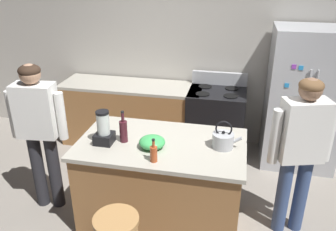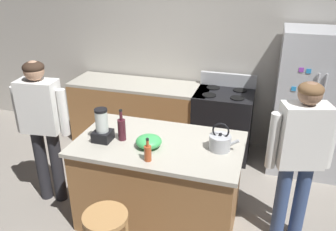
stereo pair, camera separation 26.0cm
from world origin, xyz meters
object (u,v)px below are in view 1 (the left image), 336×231
object	(u,v)px
person_by_sink_right	(301,145)
blender_appliance	(104,130)
kitchen_island	(162,182)
tea_kettle	(223,140)
stove_range	(216,121)
bottle_wine	(123,130)
mixing_bowl	(152,142)
person_by_island_left	(39,125)
refrigerator	(303,99)
bottle_cooking_sauce	(154,153)

from	to	relation	value
person_by_sink_right	blender_appliance	size ratio (longest dim) A/B	4.86
kitchen_island	tea_kettle	xyz separation A→B (m)	(0.58, 0.03, 0.53)
kitchen_island	person_by_sink_right	distance (m)	1.38
stove_range	bottle_wine	bearing A→B (deg)	-115.92
stove_range	mixing_bowl	bearing A→B (deg)	-106.10
stove_range	tea_kettle	distance (m)	1.59
person_by_island_left	blender_appliance	distance (m)	0.75
refrigerator	stove_range	distance (m)	1.17
stove_range	person_by_sink_right	bearing A→B (deg)	-58.42
person_by_sink_right	bottle_cooking_sauce	world-z (taller)	person_by_sink_right
stove_range	person_by_sink_right	xyz separation A→B (m)	(0.86, -1.41, 0.50)
bottle_cooking_sauce	mixing_bowl	world-z (taller)	bottle_cooking_sauce
kitchen_island	tea_kettle	size ratio (longest dim) A/B	5.81
stove_range	person_by_island_left	distance (m)	2.35
refrigerator	bottle_wine	xyz separation A→B (m)	(-1.85, -1.55, 0.13)
mixing_bowl	bottle_wine	bearing A→B (deg)	168.84
kitchen_island	bottle_cooking_sauce	size ratio (longest dim) A/B	7.41
bottle_wine	tea_kettle	bearing A→B (deg)	5.21
refrigerator	person_by_island_left	bearing A→B (deg)	-150.91
stove_range	blender_appliance	size ratio (longest dim) A/B	3.30
kitchen_island	mixing_bowl	xyz separation A→B (m)	(-0.06, -0.11, 0.51)
kitchen_island	blender_appliance	distance (m)	0.80
bottle_cooking_sauce	tea_kettle	distance (m)	0.68
bottle_cooking_sauce	mixing_bowl	size ratio (longest dim) A/B	0.88
stove_range	person_by_island_left	xyz separation A→B (m)	(-1.68, -1.56, 0.51)
mixing_bowl	stove_range	bearing A→B (deg)	73.90
person_by_island_left	tea_kettle	distance (m)	1.85
bottle_wine	person_by_sink_right	bearing A→B (deg)	6.00
bottle_wine	mixing_bowl	bearing A→B (deg)	-11.16
bottle_wine	mixing_bowl	distance (m)	0.31
kitchen_island	mixing_bowl	distance (m)	0.52
kitchen_island	bottle_wine	world-z (taller)	bottle_wine
stove_range	blender_appliance	distance (m)	1.98
person_by_sink_right	mixing_bowl	xyz separation A→B (m)	(-1.34, -0.23, -0.00)
tea_kettle	bottle_wine	bearing A→B (deg)	-174.79
kitchen_island	mixing_bowl	world-z (taller)	mixing_bowl
refrigerator	blender_appliance	world-z (taller)	refrigerator
refrigerator	tea_kettle	world-z (taller)	refrigerator
bottle_cooking_sauce	tea_kettle	world-z (taller)	tea_kettle
person_by_island_left	person_by_sink_right	world-z (taller)	person_by_island_left
person_by_sink_right	mixing_bowl	distance (m)	1.36
bottle_wine	bottle_cooking_sauce	world-z (taller)	bottle_wine
kitchen_island	person_by_island_left	xyz separation A→B (m)	(-1.27, -0.04, 0.52)
bottle_wine	refrigerator	bearing A→B (deg)	40.02
kitchen_island	stove_range	size ratio (longest dim) A/B	1.47
bottle_wine	person_by_island_left	bearing A→B (deg)	178.88
refrigerator	bottle_wine	bearing A→B (deg)	-139.98
refrigerator	tea_kettle	xyz separation A→B (m)	(-0.91, -1.47, 0.09)
stove_range	refrigerator	bearing A→B (deg)	-1.31
kitchen_island	stove_range	world-z (taller)	stove_range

